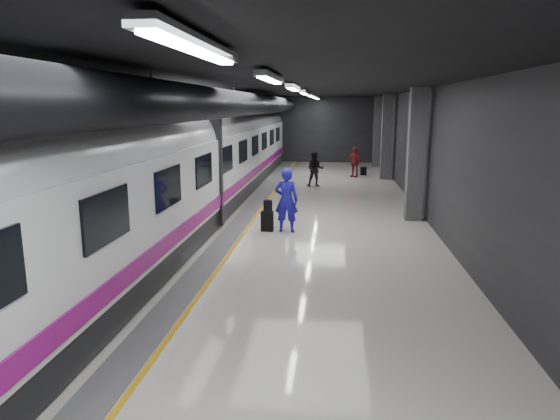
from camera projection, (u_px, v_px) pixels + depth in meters
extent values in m
plane|color=silver|center=(276.00, 230.00, 15.96)|extent=(40.00, 40.00, 0.00)
cube|color=black|center=(276.00, 85.00, 15.04)|extent=(10.00, 40.00, 0.02)
cube|color=#28282B|center=(309.00, 130.00, 34.96)|extent=(10.00, 0.02, 4.50)
cube|color=#28282B|center=(122.00, 158.00, 16.03)|extent=(0.02, 40.00, 4.50)
cube|color=#28282B|center=(441.00, 161.00, 14.97)|extent=(0.02, 40.00, 4.50)
cube|color=slate|center=(235.00, 228.00, 16.10)|extent=(0.65, 39.80, 0.01)
cube|color=yellow|center=(247.00, 229.00, 16.06)|extent=(0.10, 39.80, 0.01)
cylinder|color=black|center=(234.00, 104.00, 15.29)|extent=(0.80, 38.00, 0.80)
cube|color=silver|center=(197.00, 45.00, 4.29)|extent=(0.22, 2.60, 0.10)
cube|color=silver|center=(271.00, 77.00, 9.16)|extent=(0.22, 2.60, 0.10)
cube|color=silver|center=(293.00, 87.00, 14.03)|extent=(0.22, 2.60, 0.10)
cube|color=silver|center=(304.00, 92.00, 18.89)|extent=(0.22, 2.60, 0.10)
cube|color=silver|center=(311.00, 95.00, 23.76)|extent=(0.22, 2.60, 0.10)
cube|color=silver|center=(315.00, 97.00, 28.62)|extent=(0.22, 2.60, 0.10)
cube|color=silver|center=(317.00, 98.00, 32.51)|extent=(0.22, 2.60, 0.10)
cube|color=#515154|center=(416.00, 155.00, 16.96)|extent=(0.55, 0.55, 4.50)
cube|color=#515154|center=(387.00, 137.00, 26.69)|extent=(0.55, 0.55, 4.50)
cube|color=#515154|center=(377.00, 132.00, 32.53)|extent=(0.55, 0.55, 4.50)
cube|color=black|center=(177.00, 217.00, 16.24)|extent=(2.80, 38.00, 0.60)
cube|color=white|center=(176.00, 174.00, 15.95)|extent=(2.90, 38.00, 2.20)
cylinder|color=white|center=(174.00, 144.00, 15.76)|extent=(2.80, 38.00, 2.80)
cube|color=#8F0D76|center=(221.00, 199.00, 15.96)|extent=(0.04, 38.00, 0.35)
cube|color=black|center=(175.00, 166.00, 15.90)|extent=(3.05, 0.25, 3.80)
cube|color=black|center=(107.00, 217.00, 7.93)|extent=(0.05, 1.60, 0.85)
cube|color=black|center=(168.00, 187.00, 10.85)|extent=(0.05, 1.60, 0.85)
cube|color=black|center=(204.00, 170.00, 13.77)|extent=(0.05, 1.60, 0.85)
cube|color=black|center=(227.00, 159.00, 16.68)|extent=(0.05, 1.60, 0.85)
cube|color=black|center=(243.00, 151.00, 19.60)|extent=(0.05, 1.60, 0.85)
cube|color=black|center=(255.00, 145.00, 22.52)|extent=(0.05, 1.60, 0.85)
cube|color=black|center=(264.00, 141.00, 25.44)|extent=(0.05, 1.60, 0.85)
cube|color=black|center=(272.00, 137.00, 28.36)|extent=(0.05, 1.60, 0.85)
cube|color=black|center=(278.00, 134.00, 31.28)|extent=(0.05, 1.60, 0.85)
imported|color=#241CD4|center=(286.00, 200.00, 15.51)|extent=(0.76, 0.52, 2.02)
cube|color=black|center=(267.00, 221.00, 15.75)|extent=(0.39, 0.25, 0.63)
cube|color=black|center=(268.00, 206.00, 15.62)|extent=(0.29, 0.20, 0.36)
imported|color=black|center=(315.00, 169.00, 24.44)|extent=(0.83, 0.65, 1.71)
imported|color=maroon|center=(355.00, 162.00, 27.71)|extent=(1.06, 0.81, 1.67)
cube|color=black|center=(363.00, 171.00, 28.56)|extent=(0.37, 0.30, 0.46)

